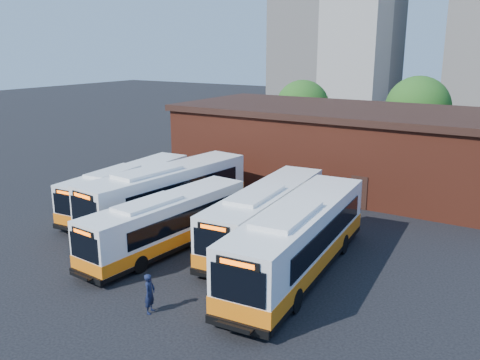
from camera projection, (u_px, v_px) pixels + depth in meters
The scene contains 10 objects.
ground at pixel (210, 270), 26.28m from camera, with size 220.00×220.00×0.00m, color black.
bus_farwest at pixel (128, 190), 35.63m from camera, with size 3.23×11.91×3.21m.
bus_west at pixel (167, 195), 33.74m from camera, with size 4.17×13.68×3.68m.
bus_midwest at pixel (167, 225), 28.73m from camera, with size 3.33×11.84×3.19m.
bus_mideast at pixel (266, 217), 29.59m from camera, with size 3.67×12.89×3.47m.
bus_east at pixel (299, 242), 25.52m from camera, with size 3.94×14.01×3.77m.
transit_worker at pixel (150, 293), 21.93m from camera, with size 0.66×0.43×1.80m, color #121934.
depot_building at pixel (350, 146), 41.83m from camera, with size 28.60×12.60×6.40m.
tree_west at pixel (302, 107), 56.44m from camera, with size 6.00×6.00×7.65m.
tree_mid at pixel (418, 108), 51.81m from camera, with size 6.56×6.56×8.36m.
Camera 1 is at (14.15, -19.69, 11.27)m, focal length 38.00 mm.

